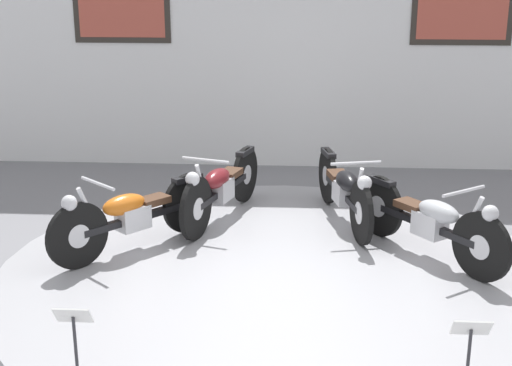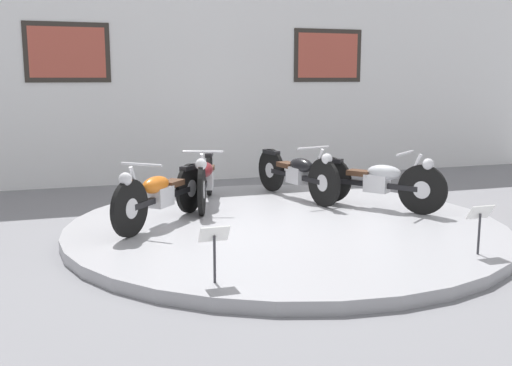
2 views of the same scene
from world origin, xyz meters
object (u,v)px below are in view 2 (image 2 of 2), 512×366
at_px(motorcycle_black, 297,172).
at_px(info_placard_front_centre, 480,219).
at_px(motorcycle_orange, 160,193).
at_px(info_placard_front_left, 214,242).
at_px(motorcycle_maroon, 206,177).
at_px(motorcycle_silver, 377,180).

distance_m(motorcycle_black, info_placard_front_centre, 3.26).
relative_size(motorcycle_orange, info_placard_front_left, 3.00).
bearing_deg(motorcycle_orange, info_placard_front_centre, -38.33).
relative_size(motorcycle_maroon, motorcycle_silver, 1.18).
xyz_separation_m(motorcycle_maroon, motorcycle_black, (1.38, -0.00, -0.00)).
bearing_deg(motorcycle_black, motorcycle_maroon, 179.95).
relative_size(motorcycle_maroon, motorcycle_black, 0.98).
bearing_deg(motorcycle_maroon, motorcycle_black, -0.05).
bearing_deg(info_placard_front_centre, motorcycle_black, 102.07).
bearing_deg(motorcycle_maroon, info_placard_front_centre, -57.16).
height_order(motorcycle_black, info_placard_front_centre, motorcycle_black).
bearing_deg(info_placard_front_centre, info_placard_front_left, 180.00).
distance_m(motorcycle_maroon, info_placard_front_centre, 3.79).
relative_size(motorcycle_orange, motorcycle_maroon, 0.79).
bearing_deg(info_placard_front_centre, motorcycle_orange, 141.67).
bearing_deg(motorcycle_maroon, motorcycle_silver, -23.64).
distance_m(motorcycle_maroon, motorcycle_black, 1.38).
distance_m(motorcycle_silver, info_placard_front_left, 3.62).
height_order(motorcycle_orange, motorcycle_silver, same).
distance_m(motorcycle_orange, motorcycle_maroon, 1.22).
relative_size(motorcycle_black, motorcycle_silver, 1.21).
relative_size(motorcycle_silver, info_placard_front_centre, 3.20).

